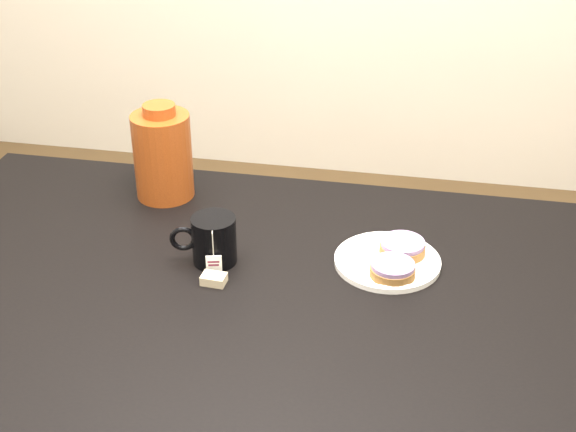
{
  "coord_description": "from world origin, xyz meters",
  "views": [
    {
      "loc": [
        0.32,
        -1.18,
        1.6
      ],
      "look_at": [
        0.06,
        0.17,
        0.81
      ],
      "focal_mm": 50.0,
      "sensor_mm": 36.0,
      "label": 1
    }
  ],
  "objects_px": {
    "bagel_back": "(402,247)",
    "mug": "(213,240)",
    "bagel_front": "(393,269)",
    "bagel_package": "(163,154)",
    "plate": "(387,260)",
    "table": "(239,322)",
    "teabag_pouch": "(214,279)"
  },
  "relations": [
    {
      "from": "bagel_back",
      "to": "mug",
      "type": "xyz_separation_m",
      "value": [
        -0.36,
        -0.08,
        0.02
      ]
    },
    {
      "from": "plate",
      "to": "teabag_pouch",
      "type": "distance_m",
      "value": 0.34
    },
    {
      "from": "bagel_front",
      "to": "teabag_pouch",
      "type": "bearing_deg",
      "value": -167.39
    },
    {
      "from": "bagel_front",
      "to": "table",
      "type": "bearing_deg",
      "value": -164.92
    },
    {
      "from": "bagel_package",
      "to": "table",
      "type": "bearing_deg",
      "value": -52.32
    },
    {
      "from": "plate",
      "to": "bagel_back",
      "type": "bearing_deg",
      "value": 46.42
    },
    {
      "from": "table",
      "to": "plate",
      "type": "height_order",
      "value": "plate"
    },
    {
      "from": "plate",
      "to": "teabag_pouch",
      "type": "bearing_deg",
      "value": -157.82
    },
    {
      "from": "bagel_front",
      "to": "bagel_package",
      "type": "xyz_separation_m",
      "value": [
        -0.52,
        0.24,
        0.07
      ]
    },
    {
      "from": "bagel_front",
      "to": "bagel_package",
      "type": "distance_m",
      "value": 0.58
    },
    {
      "from": "plate",
      "to": "bagel_front",
      "type": "distance_m",
      "value": 0.06
    },
    {
      "from": "bagel_front",
      "to": "mug",
      "type": "distance_m",
      "value": 0.35
    },
    {
      "from": "table",
      "to": "mug",
      "type": "distance_m",
      "value": 0.17
    },
    {
      "from": "teabag_pouch",
      "to": "bagel_package",
      "type": "relative_size",
      "value": 0.21
    },
    {
      "from": "bagel_package",
      "to": "bagel_back",
      "type": "bearing_deg",
      "value": -16.75
    },
    {
      "from": "bagel_back",
      "to": "mug",
      "type": "bearing_deg",
      "value": -167.24
    },
    {
      "from": "mug",
      "to": "bagel_front",
      "type": "bearing_deg",
      "value": -13.87
    },
    {
      "from": "bagel_package",
      "to": "mug",
      "type": "bearing_deg",
      "value": -53.62
    },
    {
      "from": "table",
      "to": "plate",
      "type": "relative_size",
      "value": 6.84
    },
    {
      "from": "table",
      "to": "bagel_back",
      "type": "bearing_deg",
      "value": 28.29
    },
    {
      "from": "plate",
      "to": "teabag_pouch",
      "type": "height_order",
      "value": "teabag_pouch"
    },
    {
      "from": "bagel_back",
      "to": "mug",
      "type": "height_order",
      "value": "mug"
    },
    {
      "from": "plate",
      "to": "teabag_pouch",
      "type": "relative_size",
      "value": 4.55
    },
    {
      "from": "plate",
      "to": "mug",
      "type": "relative_size",
      "value": 1.51
    },
    {
      "from": "bagel_back",
      "to": "mug",
      "type": "distance_m",
      "value": 0.37
    },
    {
      "from": "plate",
      "to": "bagel_back",
      "type": "xyz_separation_m",
      "value": [
        0.03,
        0.03,
        0.02
      ]
    },
    {
      "from": "table",
      "to": "bagel_front",
      "type": "xyz_separation_m",
      "value": [
        0.28,
        0.07,
        0.11
      ]
    },
    {
      "from": "bagel_package",
      "to": "bagel_front",
      "type": "bearing_deg",
      "value": -24.89
    },
    {
      "from": "mug",
      "to": "teabag_pouch",
      "type": "height_order",
      "value": "mug"
    },
    {
      "from": "table",
      "to": "bagel_package",
      "type": "bearing_deg",
      "value": 127.68
    },
    {
      "from": "table",
      "to": "mug",
      "type": "bearing_deg",
      "value": 131.56
    },
    {
      "from": "table",
      "to": "bagel_back",
      "type": "height_order",
      "value": "bagel_back"
    }
  ]
}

